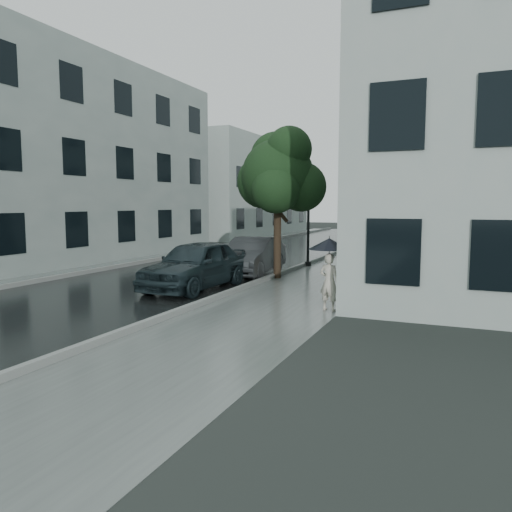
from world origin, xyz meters
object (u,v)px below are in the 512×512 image
at_px(street_tree, 279,175).
at_px(lamp_post, 305,204).
at_px(car_near, 196,265).
at_px(pedestrian, 329,282).
at_px(car_far, 252,256).

xyz_separation_m(street_tree, lamp_post, (-0.15, 3.63, -1.05)).
relative_size(lamp_post, car_near, 1.02).
xyz_separation_m(pedestrian, lamp_post, (-3.30, 8.46, 1.92)).
bearing_deg(car_near, car_far, 86.70).
bearing_deg(street_tree, pedestrian, -56.91).
height_order(street_tree, lamp_post, street_tree).
relative_size(lamp_post, car_far, 1.07).
xyz_separation_m(car_near, car_far, (0.39, 3.60, -0.06)).
xyz_separation_m(lamp_post, car_far, (-1.00, -3.31, -1.94)).
bearing_deg(car_far, car_near, -100.80).
bearing_deg(car_far, lamp_post, 68.53).
xyz_separation_m(pedestrian, car_far, (-4.30, 5.15, -0.02)).
relative_size(pedestrian, car_far, 0.34).
distance_m(lamp_post, car_far, 3.97).
bearing_deg(car_near, lamp_post, 81.48).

